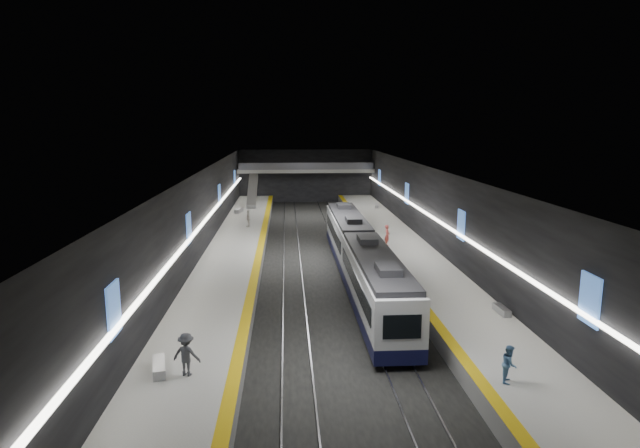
{
  "coord_description": "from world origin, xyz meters",
  "views": [
    {
      "loc": [
        -2.92,
        -45.95,
        11.88
      ],
      "look_at": [
        0.31,
        5.17,
        2.2
      ],
      "focal_mm": 30.0,
      "sensor_mm": 36.0,
      "label": 1
    }
  ],
  "objects": [
    {
      "name": "mezzanine_bridge",
      "position": [
        0.0,
        32.93,
        5.04
      ],
      "size": [
        20.0,
        3.0,
        1.5
      ],
      "color": "gray",
      "rests_on": "wall_left"
    },
    {
      "name": "rails",
      "position": [
        -0.0,
        0.0,
        0.06
      ],
      "size": [
        6.52,
        70.0,
        0.12
      ],
      "color": "gray",
      "rests_on": "ground"
    },
    {
      "name": "escalator",
      "position": [
        -7.5,
        26.0,
        2.9
      ],
      "size": [
        1.2,
        7.5,
        3.92
      ],
      "primitive_type": "cube",
      "rotation": [
        0.44,
        0.0,
        0.0
      ],
      "color": "#99999E",
      "rests_on": "platform_left"
    },
    {
      "name": "tile_surface_right",
      "position": [
        7.5,
        0.0,
        1.01
      ],
      "size": [
        5.0,
        70.0,
        0.02
      ],
      "primitive_type": "cube",
      "color": "#B2B2AD",
      "rests_on": "platform_right"
    },
    {
      "name": "wall_left",
      "position": [
        -10.0,
        0.0,
        4.0
      ],
      "size": [
        0.04,
        70.0,
        8.0
      ],
      "primitive_type": "cube",
      "color": "black",
      "rests_on": "ground"
    },
    {
      "name": "bench_right_far",
      "position": [
        8.88,
        22.65,
        1.21
      ],
      "size": [
        0.72,
        1.75,
        0.42
      ],
      "primitive_type": "cube",
      "rotation": [
        0.0,
        0.0,
        -0.15
      ],
      "color": "#99999E",
      "rests_on": "platform_right"
    },
    {
      "name": "tactile_strip_left",
      "position": [
        -5.3,
        0.0,
        1.02
      ],
      "size": [
        0.6,
        70.0,
        0.02
      ],
      "primitive_type": "cube",
      "color": "#DBB00B",
      "rests_on": "platform_left"
    },
    {
      "name": "platform_right",
      "position": [
        7.5,
        0.0,
        0.5
      ],
      "size": [
        5.0,
        70.0,
        1.0
      ],
      "primitive_type": "cube",
      "color": "slate",
      "rests_on": "ground"
    },
    {
      "name": "wall_right",
      "position": [
        10.0,
        0.0,
        4.0
      ],
      "size": [
        0.04,
        70.0,
        8.0
      ],
      "primitive_type": "cube",
      "color": "black",
      "rests_on": "ground"
    },
    {
      "name": "bench_left_near",
      "position": [
        -8.66,
        -23.45,
        1.23
      ],
      "size": [
        0.98,
        1.99,
        0.47
      ],
      "primitive_type": "cube",
      "rotation": [
        0.0,
        0.0,
        0.24
      ],
      "color": "#99999E",
      "rests_on": "platform_left"
    },
    {
      "name": "wall_back",
      "position": [
        0.0,
        35.0,
        4.0
      ],
      "size": [
        20.0,
        0.04,
        8.0
      ],
      "primitive_type": "cube",
      "color": "black",
      "rests_on": "ground"
    },
    {
      "name": "passenger_left_b",
      "position": [
        -7.36,
        -23.84,
        1.96
      ],
      "size": [
        1.39,
        1.01,
        1.93
      ],
      "primitive_type": "imported",
      "rotation": [
        0.0,
        0.0,
        2.88
      ],
      "color": "#3D3F45",
      "rests_on": "platform_left"
    },
    {
      "name": "passenger_left_a",
      "position": [
        -7.02,
        10.34,
        1.91
      ],
      "size": [
        0.67,
        1.13,
        1.81
      ],
      "primitive_type": "imported",
      "rotation": [
        0.0,
        0.0,
        -1.35
      ],
      "color": "beige",
      "rests_on": "platform_left"
    },
    {
      "name": "ground",
      "position": [
        0.0,
        0.0,
        0.0
      ],
      "size": [
        70.0,
        70.0,
        0.0
      ],
      "primitive_type": "plane",
      "color": "black",
      "rests_on": "ground"
    },
    {
      "name": "passenger_right_a",
      "position": [
        6.06,
        0.42,
        1.96
      ],
      "size": [
        0.63,
        0.8,
        1.92
      ],
      "primitive_type": "imported",
      "rotation": [
        0.0,
        0.0,
        1.3
      ],
      "color": "#C84D4A",
      "rests_on": "platform_right"
    },
    {
      "name": "cove_light_right",
      "position": [
        9.8,
        0.0,
        3.8
      ],
      "size": [
        0.25,
        68.6,
        0.12
      ],
      "primitive_type": "cube",
      "color": "white",
      "rests_on": "wall_right"
    },
    {
      "name": "tactile_strip_right",
      "position": [
        5.3,
        0.0,
        1.02
      ],
      "size": [
        0.6,
        70.0,
        0.02
      ],
      "primitive_type": "cube",
      "color": "#DBB00B",
      "rests_on": "platform_right"
    },
    {
      "name": "tile_surface_left",
      "position": [
        -7.5,
        0.0,
        1.01
      ],
      "size": [
        5.0,
        70.0,
        0.02
      ],
      "primitive_type": "cube",
      "color": "#B2B2AD",
      "rests_on": "platform_left"
    },
    {
      "name": "train",
      "position": [
        2.5,
        -7.2,
        2.2
      ],
      "size": [
        2.69,
        30.05,
        3.6
      ],
      "color": "#0E0F34",
      "rests_on": "ground"
    },
    {
      "name": "bench_left_far",
      "position": [
        -8.83,
        19.72,
        1.24
      ],
      "size": [
        0.95,
        2.04,
        0.48
      ],
      "primitive_type": "cube",
      "rotation": [
        0.0,
        0.0,
        -0.21
      ],
      "color": "#99999E",
      "rests_on": "platform_left"
    },
    {
      "name": "cove_light_left",
      "position": [
        -9.8,
        0.0,
        3.8
      ],
      "size": [
        0.25,
        68.6,
        0.12
      ],
      "primitive_type": "cube",
      "color": "white",
      "rests_on": "wall_left"
    },
    {
      "name": "ceiling",
      "position": [
        0.0,
        0.0,
        8.0
      ],
      "size": [
        20.0,
        70.0,
        0.04
      ],
      "primitive_type": "cube",
      "rotation": [
        3.14,
        0.0,
        0.0
      ],
      "color": "beige",
      "rests_on": "wall_left"
    },
    {
      "name": "bench_right_near",
      "position": [
        9.5,
        -17.13,
        1.2
      ],
      "size": [
        0.51,
        1.66,
        0.4
      ],
      "primitive_type": "cube",
      "rotation": [
        0.0,
        0.0,
        0.03
      ],
      "color": "#99999E",
      "rests_on": "platform_right"
    },
    {
      "name": "passenger_right_b",
      "position": [
        6.45,
        -25.34,
        1.82
      ],
      "size": [
        0.91,
        0.99,
        1.64
      ],
      "primitive_type": "imported",
      "rotation": [
        0.0,
        0.0,
        1.1
      ],
      "color": "#5482B6",
      "rests_on": "platform_right"
    },
    {
      "name": "ad_posters",
      "position": [
        -0.0,
        1.0,
        4.5
      ],
      "size": [
        19.94,
        53.5,
        2.2
      ],
      "color": "#4578D1",
      "rests_on": "wall_left"
    },
    {
      "name": "platform_left",
      "position": [
        -7.5,
        0.0,
        0.5
      ],
      "size": [
        5.0,
        70.0,
        1.0
      ],
      "primitive_type": "cube",
      "color": "slate",
      "rests_on": "ground"
    }
  ]
}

